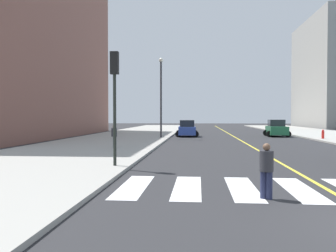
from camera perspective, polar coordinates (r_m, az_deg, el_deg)
name	(u,v)px	position (r m, az deg, el deg)	size (l,w,h in m)	color
sidewalk_kerb_west	(98,145)	(28.78, -11.33, -2.99)	(10.00, 120.00, 0.15)	#9E9B93
crosswalk_paint	(328,190)	(12.49, 24.61, -9.42)	(13.50, 4.00, 0.01)	silver
lane_divider_paint	(229,134)	(47.78, 9.92, -1.26)	(0.16, 80.00, 0.01)	yellow
low_rise_brick_west	(6,44)	(46.24, -24.84, 12.00)	(16.00, 32.00, 21.66)	brown
car_blue_nearest	(187,129)	(40.73, 3.11, -0.47)	(2.78, 4.36, 1.92)	#2D479E
car_green_second	(277,129)	(42.82, 17.27, -0.41)	(2.89, 4.50, 1.97)	#236B42
traffic_light_far_corner	(115,86)	(15.89, -8.69, 6.45)	(0.36, 0.41, 5.09)	black
pedestrian_crossing	(266,168)	(10.41, 15.75, -6.65)	(0.39, 0.39, 1.60)	#232847
pedestrian_walking_west	(114,135)	(24.75, -8.77, -1.51)	(0.39, 0.39, 1.59)	slate
fire_hydrant	(323,134)	(37.84, 23.94, -1.24)	(0.26, 0.26, 0.89)	red
street_lamp	(161,91)	(36.68, -1.14, 5.68)	(0.44, 0.44, 8.29)	#38383D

